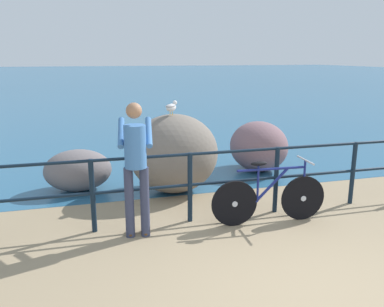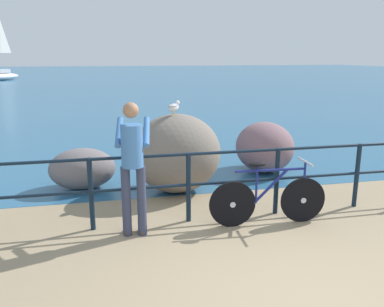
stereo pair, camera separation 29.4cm
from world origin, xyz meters
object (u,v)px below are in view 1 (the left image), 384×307
at_px(breakwater_boulder_main, 174,154).
at_px(breakwater_boulder_right, 259,146).
at_px(bicycle, 270,197).
at_px(person_at_railing, 136,164).
at_px(seagull, 171,107).
at_px(breakwater_boulder_left, 78,170).

xyz_separation_m(breakwater_boulder_main, breakwater_boulder_right, (1.99, 0.85, -0.17)).
relative_size(bicycle, breakwater_boulder_main, 1.10).
height_order(person_at_railing, breakwater_boulder_main, person_at_railing).
relative_size(breakwater_boulder_right, seagull, 4.56).
distance_m(bicycle, breakwater_boulder_right, 2.72).
height_order(breakwater_boulder_main, seagull, seagull).
height_order(breakwater_boulder_main, breakwater_boulder_left, breakwater_boulder_main).
distance_m(person_at_railing, seagull, 1.80).
bearing_deg(person_at_railing, breakwater_boulder_right, -41.32).
bearing_deg(breakwater_boulder_right, breakwater_boulder_main, -156.96).
distance_m(breakwater_boulder_main, breakwater_boulder_right, 2.17).
height_order(breakwater_boulder_left, breakwater_boulder_right, breakwater_boulder_right).
relative_size(person_at_railing, breakwater_boulder_left, 1.51).
xyz_separation_m(breakwater_boulder_left, breakwater_boulder_right, (3.62, 0.34, 0.15)).
bearing_deg(breakwater_boulder_left, person_at_railing, -70.20).
bearing_deg(bicycle, person_at_railing, -179.08).
distance_m(bicycle, breakwater_boulder_main, 1.99).
distance_m(breakwater_boulder_left, seagull, 2.04).
height_order(breakwater_boulder_right, seagull, seagull).
bearing_deg(bicycle, seagull, 127.01).
distance_m(bicycle, person_at_railing, 1.97).
bearing_deg(bicycle, breakwater_boulder_right, 71.91).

